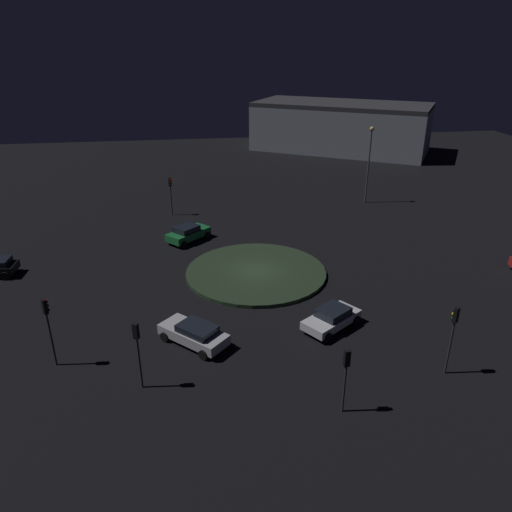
% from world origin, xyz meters
% --- Properties ---
extents(ground_plane, '(119.18, 119.18, 0.00)m').
position_xyz_m(ground_plane, '(0.00, 0.00, 0.00)').
color(ground_plane, black).
extents(roundabout_island, '(11.41, 11.41, 0.30)m').
position_xyz_m(roundabout_island, '(0.00, 0.00, 0.15)').
color(roundabout_island, '#263823').
rests_on(roundabout_island, ground_plane).
extents(car_silver, '(4.47, 4.51, 1.43)m').
position_xyz_m(car_silver, '(-9.23, 5.29, 0.76)').
color(car_silver, silver).
rests_on(car_silver, ground_plane).
extents(car_white, '(3.88, 4.46, 1.42)m').
position_xyz_m(car_white, '(-8.72, -3.75, 0.75)').
color(car_white, white).
rests_on(car_white, ground_plane).
extents(car_green, '(4.25, 4.40, 1.55)m').
position_xyz_m(car_green, '(7.89, 5.31, 0.81)').
color(car_green, '#1E7238').
rests_on(car_green, ground_plane).
extents(traffic_light_northwest, '(0.37, 0.39, 4.39)m').
position_xyz_m(traffic_light_northwest, '(-10.19, 13.40, 3.12)').
color(traffic_light_northwest, '#2D2D2D').
rests_on(traffic_light_northwest, ground_plane).
extents(traffic_light_northeast, '(0.39, 0.36, 4.15)m').
position_xyz_m(traffic_light_northeast, '(15.63, 6.89, 2.96)').
color(traffic_light_northeast, '#2D2D2D').
rests_on(traffic_light_northeast, ground_plane).
extents(traffic_light_northwest_near, '(0.40, 0.37, 4.09)m').
position_xyz_m(traffic_light_northwest_near, '(-12.97, 8.27, 2.92)').
color(traffic_light_northwest_near, '#2D2D2D').
rests_on(traffic_light_northwest_near, ground_plane).
extents(traffic_light_southwest, '(0.40, 0.37, 4.32)m').
position_xyz_m(traffic_light_southwest, '(-14.29, -8.81, 3.07)').
color(traffic_light_southwest, '#2D2D2D').
rests_on(traffic_light_southwest, ground_plane).
extents(traffic_light_west, '(0.37, 0.32, 3.76)m').
position_xyz_m(traffic_light_west, '(-16.41, -2.02, 2.69)').
color(traffic_light_west, '#2D2D2D').
rests_on(traffic_light_west, ground_plane).
extents(streetlamp_southeast, '(0.50, 0.50, 8.74)m').
position_xyz_m(streetlamp_southeast, '(16.78, -15.49, 5.52)').
color(streetlamp_southeast, '#4C4C51').
rests_on(streetlamp_southeast, ground_plane).
extents(store_building, '(25.90, 30.95, 7.91)m').
position_xyz_m(store_building, '(45.57, -21.45, 3.96)').
color(store_building, '#8C939E').
rests_on(store_building, ground_plane).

